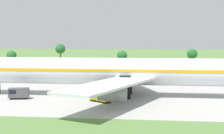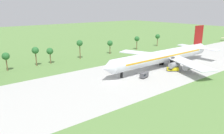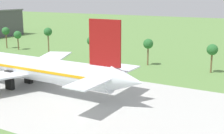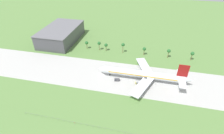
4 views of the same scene
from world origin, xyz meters
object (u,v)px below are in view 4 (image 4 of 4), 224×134
Objects in this scene: fuel_truck at (117,80)px; no_stopping_sign at (75,123)px; jet_airliner at (144,75)px; baggage_tug at (138,84)px; terminal_building at (61,34)px.

fuel_truck reaches higher than no_stopping_sign.
fuel_truck is at bearing -164.18° from jet_airliner.
baggage_tug is 3.29× the size of no_stopping_sign.
fuel_truck is at bearing 70.50° from no_stopping_sign.
jet_airliner reaches higher than baggage_tug.
jet_airliner is at bearing -28.54° from terminal_building.
fuel_truck is at bearing 176.78° from baggage_tug.
no_stopping_sign is at bearing -109.50° from fuel_truck.
no_stopping_sign is 128.32m from terminal_building.
jet_airliner is 47.10× the size of no_stopping_sign.
jet_airliner is 16.70× the size of fuel_truck.
fuel_truck is (-22.05, -6.25, -4.43)m from jet_airliner.
baggage_tug is at bearing -3.22° from fuel_truck.
terminal_building is at bearing 151.46° from jet_airliner.
fuel_truck is 52.45m from no_stopping_sign.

